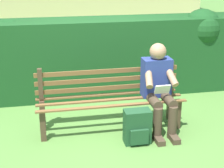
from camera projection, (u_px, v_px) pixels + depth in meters
ground at (111, 129)px, 4.65m from camera, size 60.00×60.00×0.00m
park_bench at (109, 97)px, 4.57m from camera, size 1.96×0.47×0.86m
person_seated at (159, 86)px, 4.47m from camera, size 0.44×0.73×1.16m
hedge_backdrop at (103, 55)px, 5.73m from camera, size 5.81×0.80×1.41m
backpack at (137, 127)px, 4.23m from camera, size 0.33×0.26×0.44m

